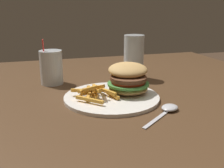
% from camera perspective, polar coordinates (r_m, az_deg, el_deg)
% --- Properties ---
extents(dining_table, '(1.41, 1.23, 0.71)m').
position_cam_1_polar(dining_table, '(0.88, -0.97, -8.21)').
color(dining_table, '#4C331E').
rests_on(dining_table, ground_plane).
extents(meal_plate_near, '(0.29, 0.29, 0.11)m').
position_cam_1_polar(meal_plate_near, '(0.81, 1.80, -0.63)').
color(meal_plate_near, white).
rests_on(meal_plate_near, dining_table).
extents(beer_glass, '(0.08, 0.08, 0.17)m').
position_cam_1_polar(beer_glass, '(1.01, 4.76, 5.50)').
color(beer_glass, silver).
rests_on(beer_glass, dining_table).
extents(juice_glass, '(0.08, 0.08, 0.16)m').
position_cam_1_polar(juice_glass, '(0.97, -13.06, 3.34)').
color(juice_glass, silver).
rests_on(juice_glass, dining_table).
extents(spoon, '(0.15, 0.12, 0.01)m').
position_cam_1_polar(spoon, '(0.72, 12.20, -5.28)').
color(spoon, silver).
rests_on(spoon, dining_table).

